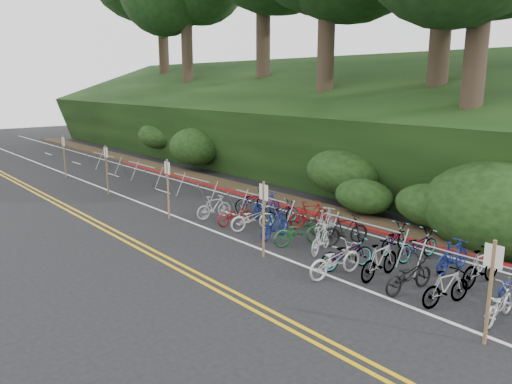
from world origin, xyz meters
TOP-DOWN VIEW (x-y plane):
  - ground at (0.00, 0.00)m, footprint 120.00×120.00m
  - road_markings at (0.63, 10.10)m, footprint 7.47×80.00m
  - red_curb at (5.70, 12.00)m, footprint 0.25×28.00m
  - embankment at (12.96, 19.04)m, footprint 14.30×48.14m
  - bike_rack_front at (2.53, -0.70)m, footprint 1.14×3.01m
  - bike_racks_rest at (3.00, 13.00)m, footprint 1.14×23.00m
  - signpost_near at (0.65, -2.28)m, footprint 0.08×0.40m
  - signposts_rest at (0.60, 14.00)m, footprint 0.08×18.40m
  - bike_front at (1.09, 2.38)m, footprint 0.86×2.00m
  - bike_valet at (3.03, 3.31)m, footprint 3.39×14.56m

SIDE VIEW (x-z plane):
  - ground at x=0.00m, z-range 0.00..0.00m
  - road_markings at x=0.63m, z-range 0.00..0.01m
  - red_curb at x=5.70m, z-range 0.00..0.10m
  - bike_valet at x=3.03m, z-range -0.05..1.04m
  - bike_front at x=1.09m, z-range 0.00..1.02m
  - bike_rack_front at x=2.53m, z-range 0.27..1.43m
  - bike_racks_rest at x=3.00m, z-range 0.27..1.44m
  - signpost_near at x=0.65m, z-range 0.17..2.53m
  - signposts_rest at x=0.60m, z-range 0.18..2.68m
  - embankment at x=12.96m, z-range -1.99..7.12m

